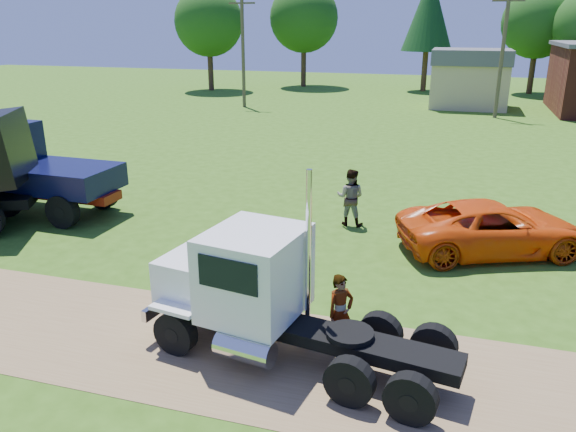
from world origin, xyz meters
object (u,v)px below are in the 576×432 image
(navy_truck, at_px, (15,168))
(spectator_a, at_px, (340,313))
(white_semi_tractor, at_px, (258,292))
(orange_pickup, at_px, (493,228))

(navy_truck, height_order, spectator_a, navy_truck)
(white_semi_tractor, bearing_deg, spectator_a, 26.39)
(orange_pickup, bearing_deg, spectator_a, 130.23)
(navy_truck, xyz_separation_m, spectator_a, (13.56, -5.97, -0.78))
(white_semi_tractor, height_order, orange_pickup, white_semi_tractor)
(white_semi_tractor, height_order, navy_truck, white_semi_tractor)
(white_semi_tractor, xyz_separation_m, orange_pickup, (5.08, 7.23, -0.58))
(white_semi_tractor, relative_size, navy_truck, 0.90)
(orange_pickup, bearing_deg, white_semi_tractor, 121.98)
(navy_truck, relative_size, orange_pickup, 1.32)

